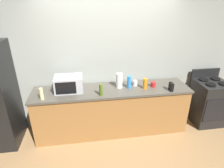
# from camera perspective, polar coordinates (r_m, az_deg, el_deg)

# --- Properties ---
(ground_plane) EXTENTS (8.00, 8.00, 0.00)m
(ground_plane) POSITION_cam_1_polar(r_m,az_deg,el_deg) (3.58, 1.01, -17.45)
(ground_plane) COLOR #A87F51
(back_wall) EXTENTS (6.40, 0.10, 2.70)m
(back_wall) POSITION_cam_1_polar(r_m,az_deg,el_deg) (3.61, -0.99, 7.75)
(back_wall) COLOR #9EA399
(back_wall) RESTS_ON ground_plane
(counter_run) EXTENTS (2.84, 0.64, 0.90)m
(counter_run) POSITION_cam_1_polar(r_m,az_deg,el_deg) (3.62, 0.00, -7.91)
(counter_run) COLOR #9E6B38
(counter_run) RESTS_ON ground_plane
(stove_range) EXTENTS (0.60, 0.61, 1.08)m
(stove_range) POSITION_cam_1_polar(r_m,az_deg,el_deg) (4.35, 27.14, -4.80)
(stove_range) COLOR black
(stove_range) RESTS_ON ground_plane
(microwave) EXTENTS (0.48, 0.35, 0.27)m
(microwave) POSITION_cam_1_polar(r_m,az_deg,el_deg) (3.37, -12.94, 0.07)
(microwave) COLOR #B7BABF
(microwave) RESTS_ON counter_run
(paper_towel_roll) EXTENTS (0.12, 0.12, 0.27)m
(paper_towel_roll) POSITION_cam_1_polar(r_m,az_deg,el_deg) (3.41, 2.20, 1.03)
(paper_towel_roll) COLOR white
(paper_towel_roll) RESTS_ON counter_run
(cordless_phone) EXTENTS (0.05, 0.11, 0.15)m
(cordless_phone) POSITION_cam_1_polar(r_m,az_deg,el_deg) (3.47, 17.46, -0.79)
(cordless_phone) COLOR black
(cordless_phone) RESTS_ON counter_run
(bottle_dish_soap) EXTENTS (0.07, 0.07, 0.20)m
(bottle_dish_soap) POSITION_cam_1_polar(r_m,az_deg,el_deg) (3.43, 9.95, 0.10)
(bottle_dish_soap) COLOR orange
(bottle_dish_soap) RESTS_ON counter_run
(bottle_olive_oil) EXTENTS (0.06, 0.06, 0.20)m
(bottle_olive_oil) POSITION_cam_1_polar(r_m,az_deg,el_deg) (3.15, -3.36, -1.80)
(bottle_olive_oil) COLOR #4C6B19
(bottle_olive_oil) RESTS_ON counter_run
(bottle_spray_cleaner) EXTENTS (0.07, 0.07, 0.23)m
(bottle_spray_cleaner) POSITION_cam_1_polar(r_m,az_deg,el_deg) (3.41, 5.20, 0.59)
(bottle_spray_cleaner) COLOR #338CE5
(bottle_spray_cleaner) RESTS_ON counter_run
(bottle_hand_soap) EXTENTS (0.06, 0.06, 0.20)m
(bottle_hand_soap) POSITION_cam_1_polar(r_m,az_deg,el_deg) (3.23, -20.59, -2.81)
(bottle_hand_soap) COLOR beige
(bottle_hand_soap) RESTS_ON counter_run
(mug_white) EXTENTS (0.08, 0.08, 0.10)m
(mug_white) POSITION_cam_1_polar(r_m,az_deg,el_deg) (3.54, 7.01, 0.25)
(mug_white) COLOR white
(mug_white) RESTS_ON counter_run
(mug_red) EXTENTS (0.09, 0.09, 0.09)m
(mug_red) POSITION_cam_1_polar(r_m,az_deg,el_deg) (3.56, 12.34, -0.10)
(mug_red) COLOR red
(mug_red) RESTS_ON counter_run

